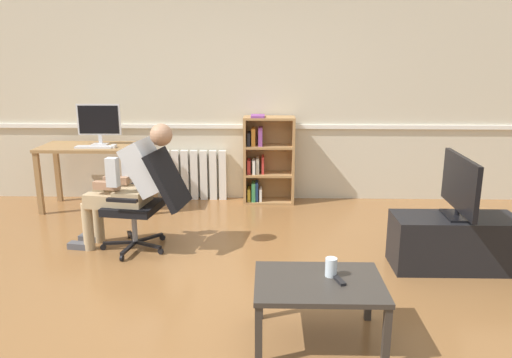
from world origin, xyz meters
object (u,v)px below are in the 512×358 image
imac_monitor (99,121)px  radiator (194,175)px  drinking_glass (331,267)px  coffee_table (319,288)px  keyboard (94,147)px  computer_mouse (113,146)px  bookshelf (265,161)px  office_chair (149,197)px  tv_stand (454,242)px  tv_screen (460,186)px  computer_desk (97,155)px  person_seated (130,183)px  spare_remote (339,280)px

imac_monitor → radiator: (1.05, 0.31, -0.72)m
drinking_glass → coffee_table: bearing=-137.4°
keyboard → computer_mouse: 0.21m
imac_monitor → bookshelf: bearing=6.3°
office_chair → tv_stand: bearing=91.9°
bookshelf → drinking_glass: 3.01m
keyboard → tv_screen: (3.57, -1.48, -0.03)m
computer_desk → person_seated: 1.45m
person_seated → computer_desk: bearing=-140.8°
person_seated → spare_remote: bearing=57.7°
computer_desk → person_seated: bearing=-59.7°
keyboard → coffee_table: 3.51m
imac_monitor → office_chair: imac_monitor is taller
imac_monitor → radiator: 1.31m
bookshelf → tv_stand: bearing=-49.6°
tv_screen → coffee_table: size_ratio=0.96×
tv_stand → drinking_glass: (-1.19, -1.07, 0.25)m
imac_monitor → bookshelf: (1.94, 0.21, -0.51)m
keyboard → spare_remote: (2.42, -2.62, -0.34)m
coffee_table → drinking_glass: (0.08, 0.08, 0.11)m
computer_desk → coffee_table: (2.32, -2.76, -0.28)m
imac_monitor → coffee_table: (2.29, -2.84, -0.66)m
keyboard → person_seated: (0.70, -1.11, -0.12)m
person_seated → tv_screen: person_seated is taller
person_seated → bookshelf: bearing=150.2°
radiator → coffee_table: bearing=-68.4°
computer_desk → tv_screen: 3.94m
radiator → bookshelf: bearing=-6.3°
office_chair → tv_screen: size_ratio=1.24×
person_seated → spare_remote: 2.29m
keyboard → person_seated: person_seated is taller
tv_stand → spare_remote: tv_stand is taller
keyboard → office_chair: (0.88, -1.14, -0.25)m
computer_mouse → drinking_glass: bearing=-49.8°
person_seated → drinking_glass: person_seated is taller
computer_desk → spare_remote: computer_desk is taller
radiator → tv_screen: size_ratio=1.03×
computer_mouse → person_seated: person_seated is taller
keyboard → computer_mouse: computer_mouse is taller
keyboard → tv_stand: (3.57, -1.48, -0.54)m
computer_desk → spare_remote: bearing=-48.4°
tv_screen → imac_monitor: bearing=66.3°
radiator → person_seated: bearing=-102.0°
bookshelf → office_chair: (-1.06, -1.57, -0.00)m
computer_desk → person_seated: person_seated is taller
person_seated → keyboard: bearing=-138.8°
imac_monitor → spare_remote: 3.77m
computer_mouse → person_seated: (0.49, -1.13, -0.13)m
imac_monitor → tv_stand: size_ratio=0.49×
keyboard → office_chair: office_chair is taller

